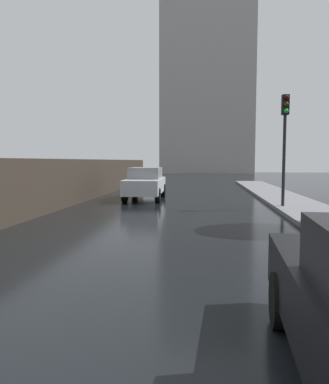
% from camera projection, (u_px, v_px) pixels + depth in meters
% --- Properties ---
extents(ground, '(120.00, 120.00, 0.00)m').
position_uv_depth(ground, '(45.00, 384.00, 3.12)').
color(ground, black).
extents(car_silver_mid_road, '(1.84, 4.49, 1.56)m').
position_uv_depth(car_silver_mid_road, '(145.00, 183.00, 18.13)').
color(car_silver_mid_road, '#B2B5BA').
rests_on(car_silver_mid_road, ground).
extents(traffic_light, '(0.26, 0.39, 4.23)m').
position_uv_depth(traffic_light, '(285.00, 129.00, 14.09)').
color(traffic_light, black).
rests_on(traffic_light, sidewalk_strip).
extents(distant_tower, '(14.23, 10.71, 31.27)m').
position_uv_depth(distant_tower, '(206.00, 84.00, 58.05)').
color(distant_tower, '#9E9993').
rests_on(distant_tower, ground).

